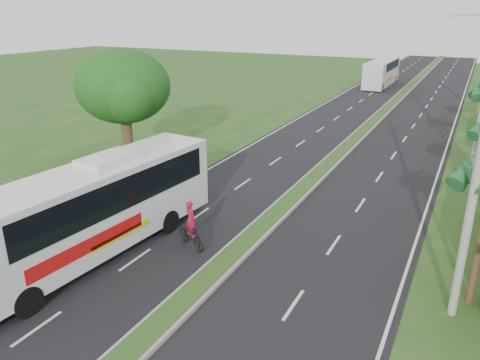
% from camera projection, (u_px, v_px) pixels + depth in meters
% --- Properties ---
extents(ground, '(180.00, 180.00, 0.00)m').
position_uv_depth(ground, '(208.00, 281.00, 17.94)').
color(ground, '#234B1B').
rests_on(ground, ground).
extents(road_asphalt, '(14.00, 160.00, 0.02)m').
position_uv_depth(road_asphalt, '(345.00, 149.00, 34.69)').
color(road_asphalt, black).
rests_on(road_asphalt, ground).
extents(median_strip, '(1.20, 160.00, 0.18)m').
position_uv_depth(median_strip, '(345.00, 148.00, 34.65)').
color(median_strip, gray).
rests_on(median_strip, ground).
extents(lane_edge_left, '(0.12, 160.00, 0.01)m').
position_uv_depth(lane_edge_left, '(263.00, 139.00, 37.53)').
color(lane_edge_left, silver).
rests_on(lane_edge_left, ground).
extents(lane_edge_right, '(0.12, 160.00, 0.01)m').
position_uv_depth(lane_edge_right, '(442.00, 162.00, 31.84)').
color(lane_edge_right, silver).
rests_on(lane_edge_right, ground).
extents(shade_tree, '(6.30, 6.00, 7.54)m').
position_uv_depth(shade_tree, '(122.00, 89.00, 29.74)').
color(shade_tree, '#473321').
rests_on(shade_tree, ground).
extents(coach_bus_main, '(3.68, 12.88, 4.11)m').
position_uv_depth(coach_bus_main, '(91.00, 207.00, 19.00)').
color(coach_bus_main, silver).
rests_on(coach_bus_main, ground).
extents(coach_bus_far, '(2.65, 11.65, 3.39)m').
position_uv_depth(coach_bus_far, '(382.00, 71.00, 62.74)').
color(coach_bus_far, silver).
rests_on(coach_bus_far, ground).
extents(motorcyclist, '(1.94, 1.27, 2.20)m').
position_uv_depth(motorcyclist, '(191.00, 231.00, 20.20)').
color(motorcyclist, black).
rests_on(motorcyclist, ground).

